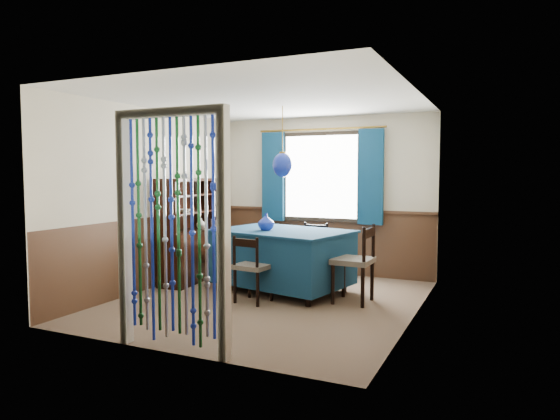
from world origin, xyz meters
The scene contains 22 objects.
floor centered at (0.00, 0.00, 0.00)m, with size 4.00×4.00×0.00m, color brown.
ceiling centered at (0.00, 0.00, 2.50)m, with size 4.00×4.00×0.00m, color silver.
wall_back centered at (0.00, 2.00, 1.25)m, with size 3.60×3.60×0.00m, color beige.
wall_front centered at (0.00, -2.00, 1.25)m, with size 3.60×3.60×0.00m, color beige.
wall_left centered at (-1.80, 0.00, 1.25)m, with size 4.00×4.00×0.00m, color beige.
wall_right centered at (1.80, 0.00, 1.25)m, with size 4.00×4.00×0.00m, color beige.
wainscot_back centered at (0.00, 1.99, 0.50)m, with size 3.60×3.60×0.00m, color #472C1B.
wainscot_front centered at (0.00, -1.99, 0.50)m, with size 3.60×3.60×0.00m, color #472C1B.
wainscot_left centered at (-1.79, 0.00, 0.50)m, with size 4.00×4.00×0.00m, color #472C1B.
wainscot_right centered at (1.79, 0.00, 0.50)m, with size 4.00×4.00×0.00m, color #472C1B.
window centered at (0.00, 1.95, 1.55)m, with size 1.32×0.12×1.42m, color black.
doorway centered at (0.00, -1.94, 1.05)m, with size 1.16×0.12×2.18m, color silver, non-canonical shape.
dining_table centered at (-0.04, 0.55, 0.48)m, with size 1.95×1.54×0.84m.
chair_near centered at (-0.14, -0.15, 0.45)m, with size 0.46×0.44×0.84m.
chair_far centered at (0.12, 1.27, 0.46)m, with size 0.44×0.42×0.87m.
chair_left centered at (-1.05, 0.78, 0.50)m, with size 0.46×0.48×0.94m.
chair_right centered at (1.03, 0.39, 0.51)m, with size 0.47×0.49×0.97m.
sideboard centered at (-1.58, 0.56, 0.54)m, with size 0.51×1.20×1.53m.
pendant_lamp centered at (-0.04, 0.55, 1.72)m, with size 0.26×0.26×0.95m.
vase_table centered at (-0.23, 0.43, 0.95)m, with size 0.20×0.20×0.21m, color navy.
bowl_shelf centered at (-1.52, 0.40, 1.07)m, with size 0.19×0.19×0.05m, color beige.
vase_sideboard centered at (-1.52, 0.81, 0.85)m, with size 0.17×0.17×0.17m, color beige.
Camera 1 is at (2.72, -5.55, 1.61)m, focal length 32.00 mm.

